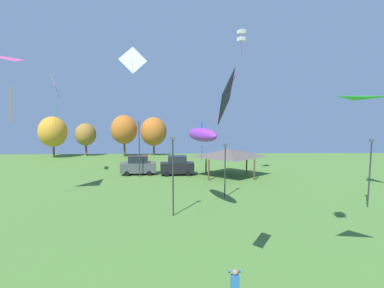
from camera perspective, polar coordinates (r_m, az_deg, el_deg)
The scene contains 19 objects.
person_standing_far_right at distance 14.31m, azimuth 8.19°, elevation -25.17°, with size 0.52×0.52×1.82m.
kite_flying_1 at distance 17.18m, azimuth 28.35°, elevation 5.12°, with size 2.01×1.55×0.20m.
kite_flying_4 at distance 40.79m, azimuth -24.61°, elevation 9.73°, with size 1.18×3.00×6.39m.
kite_flying_5 at distance 29.91m, azimuth -30.59°, elevation 11.09°, with size 3.45×3.80×4.42m.
kite_flying_6 at distance 25.45m, azimuth 1.86°, elevation 1.79°, with size 2.96×5.35×3.37m.
kite_flying_7 at distance 38.51m, azimuth -11.21°, elevation 15.40°, with size 3.37×1.11×3.36m.
kite_flying_8 at distance 37.04m, azimuth 9.42°, elevation 19.74°, with size 1.01×1.00×2.93m.
kite_flying_9 at distance 13.51m, azimuth 6.56°, elevation 8.97°, with size 0.95×2.55×2.53m.
parked_car_leftmost at distance 40.67m, azimuth -10.17°, elevation -4.02°, with size 4.77×2.28×2.56m.
parked_car_second_from_left at distance 39.77m, azimuth -2.84°, elevation -4.13°, with size 4.52×2.15×2.61m.
park_pavilion at distance 39.01m, azimuth 7.06°, elevation -1.68°, with size 7.27×5.84×3.60m.
light_post_0 at distance 30.59m, azimuth 30.79°, elevation -4.10°, with size 0.36×0.20×6.06m.
light_post_1 at distance 29.52m, azimuth 6.31°, elevation -4.32°, with size 0.36×0.20×5.33m.
light_post_2 at distance 38.79m, azimuth -10.03°, elevation -0.36°, with size 0.36×0.20×7.24m.
light_post_3 at distance 24.16m, azimuth -3.65°, elevation -5.32°, with size 0.36×0.20×6.44m.
treeline_tree_0 at distance 59.69m, azimuth -25.00°, elevation 2.14°, with size 4.99×4.99×7.48m.
treeline_tree_1 at distance 59.69m, azimuth -19.60°, elevation 1.72°, with size 3.83×3.83×6.18m.
treeline_tree_2 at distance 56.72m, azimuth -12.82°, elevation 2.69°, with size 4.84×4.84×7.70m.
treeline_tree_3 at distance 57.64m, azimuth -7.32°, elevation 2.38°, with size 4.95×4.95×7.28m.
Camera 1 is at (-1.55, 1.04, 8.51)m, focal length 28.00 mm.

